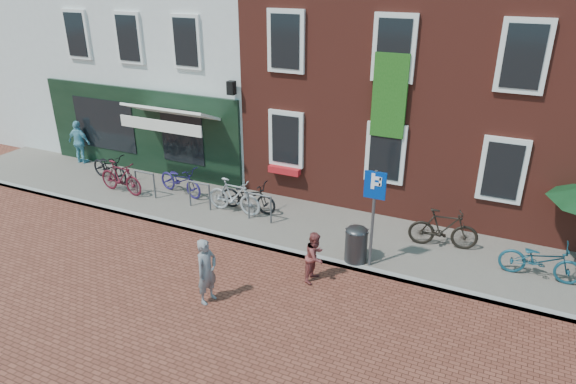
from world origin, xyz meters
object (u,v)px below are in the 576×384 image
at_px(litter_bin, 356,242).
at_px(bicycle_3, 234,196).
at_px(woman, 207,271).
at_px(bicycle_4, 248,196).
at_px(bicycle_6, 541,260).
at_px(bicycle_1, 121,177).
at_px(bicycle_5, 443,229).
at_px(boy, 315,257).
at_px(cafe_person, 79,142).
at_px(bicycle_0, 110,167).
at_px(parking_sign, 374,202).
at_px(bicycle_2, 180,180).

relative_size(litter_bin, bicycle_3, 0.58).
distance_m(woman, bicycle_4, 4.32).
xyz_separation_m(woman, bicycle_4, (-1.28, 4.12, -0.18)).
bearing_deg(bicycle_6, bicycle_1, 90.77).
bearing_deg(bicycle_5, boy, 127.04).
height_order(litter_bin, cafe_person, cafe_person).
height_order(bicycle_0, bicycle_4, same).
relative_size(parking_sign, bicycle_3, 1.42).
relative_size(cafe_person, bicycle_5, 0.91).
distance_m(boy, bicycle_2, 6.12).
bearing_deg(bicycle_4, bicycle_1, 97.62).
relative_size(bicycle_3, bicycle_6, 0.97).
height_order(woman, bicycle_3, woman).
relative_size(parking_sign, bicycle_5, 1.42).
bearing_deg(bicycle_1, boy, -99.08).
relative_size(woman, boy, 1.22).
distance_m(bicycle_0, bicycle_6, 13.10).
height_order(boy, bicycle_0, boy).
height_order(litter_bin, bicycle_3, bicycle_3).
bearing_deg(bicycle_4, parking_sign, -108.92).
distance_m(bicycle_0, bicycle_3, 5.03).
bearing_deg(litter_bin, bicycle_1, 174.23).
distance_m(litter_bin, bicycle_1, 8.02).
distance_m(litter_bin, bicycle_2, 6.40).
distance_m(parking_sign, bicycle_0, 9.61).
xyz_separation_m(woman, bicycle_1, (-5.54, 3.57, -0.13)).
xyz_separation_m(parking_sign, boy, (-1.02, -0.97, -1.17)).
relative_size(litter_bin, boy, 0.81).
bearing_deg(bicycle_1, cafe_person, 69.83).
distance_m(parking_sign, cafe_person, 11.80).
height_order(bicycle_0, bicycle_6, same).
distance_m(bicycle_1, bicycle_2, 1.90).
relative_size(litter_bin, woman, 0.66).
xyz_separation_m(cafe_person, bicycle_1, (3.18, -1.49, -0.27)).
relative_size(cafe_person, bicycle_6, 0.89).
xyz_separation_m(litter_bin, bicycle_2, (-6.22, 1.51, -0.05)).
bearing_deg(bicycle_0, bicycle_6, -79.00).
height_order(bicycle_2, bicycle_4, same).
height_order(boy, bicycle_5, boy).
xyz_separation_m(boy, bicycle_5, (2.44, 2.61, 0.01)).
bearing_deg(parking_sign, bicycle_3, 165.59).
bearing_deg(litter_bin, bicycle_0, 170.83).
distance_m(bicycle_1, bicycle_3, 3.97).
bearing_deg(litter_bin, parking_sign, -9.22).
bearing_deg(litter_bin, bicycle_2, 166.34).
bearing_deg(parking_sign, litter_bin, 170.78).
bearing_deg(woman, cafe_person, 69.24).
relative_size(bicycle_0, bicycle_4, 1.00).
height_order(parking_sign, bicycle_0, parking_sign).
distance_m(cafe_person, bicycle_2, 5.01).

